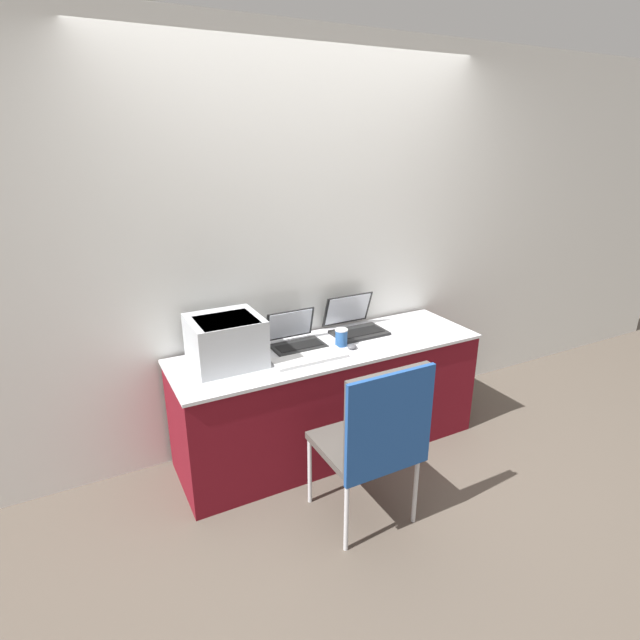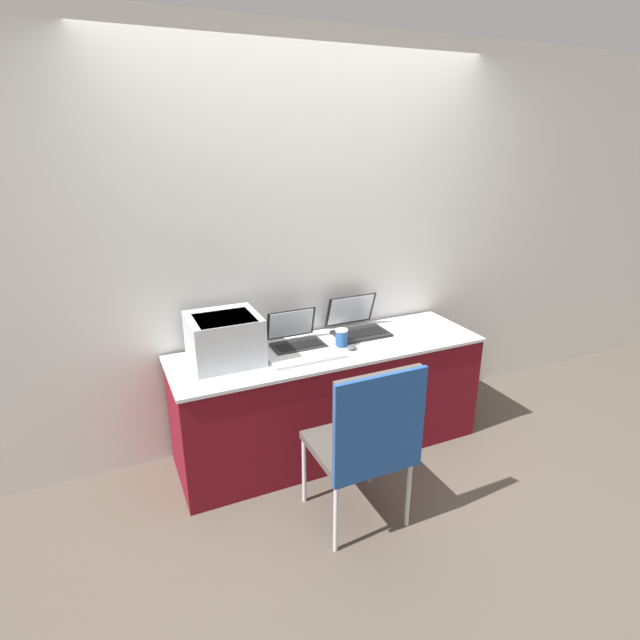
# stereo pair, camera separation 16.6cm
# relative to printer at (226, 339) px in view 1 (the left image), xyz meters

# --- Properties ---
(ground_plane) EXTENTS (14.00, 14.00, 0.00)m
(ground_plane) POSITION_rel_printer_xyz_m (0.65, -0.35, -0.89)
(ground_plane) COLOR brown
(wall_back) EXTENTS (8.00, 0.05, 2.60)m
(wall_back) POSITION_rel_printer_xyz_m (0.65, 0.29, 0.41)
(wall_back) COLOR silver
(wall_back) RESTS_ON ground_plane
(table) EXTENTS (2.00, 0.60, 0.73)m
(table) POSITION_rel_printer_xyz_m (0.65, -0.06, -0.52)
(table) COLOR maroon
(table) RESTS_ON ground_plane
(printer) EXTENTS (0.40, 0.37, 0.28)m
(printer) POSITION_rel_printer_xyz_m (0.00, 0.00, 0.00)
(printer) COLOR #B2B7BC
(printer) RESTS_ON table
(laptop_left) EXTENTS (0.33, 0.26, 0.21)m
(laptop_left) POSITION_rel_printer_xyz_m (0.47, 0.06, -0.10)
(laptop_left) COLOR black
(laptop_left) RESTS_ON table
(laptop_right) EXTENTS (0.36, 0.32, 0.24)m
(laptop_right) POSITION_rel_printer_xyz_m (0.93, 0.09, -0.10)
(laptop_right) COLOR black
(laptop_right) RESTS_ON table
(external_keyboard) EXTENTS (0.45, 0.16, 0.02)m
(external_keyboard) POSITION_rel_printer_xyz_m (0.45, -0.18, -0.14)
(external_keyboard) COLOR silver
(external_keyboard) RESTS_ON table
(coffee_cup) EXTENTS (0.08, 0.08, 0.11)m
(coffee_cup) POSITION_rel_printer_xyz_m (0.73, -0.08, -0.10)
(coffee_cup) COLOR #285699
(coffee_cup) RESTS_ON table
(mouse) EXTENTS (0.06, 0.05, 0.03)m
(mouse) POSITION_rel_printer_xyz_m (0.76, -0.16, -0.14)
(mouse) COLOR #4C4C51
(mouse) RESTS_ON table
(chair) EXTENTS (0.49, 0.46, 0.96)m
(chair) POSITION_rel_printer_xyz_m (0.50, -0.83, -0.30)
(chair) COLOR #4C4742
(chair) RESTS_ON ground_plane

